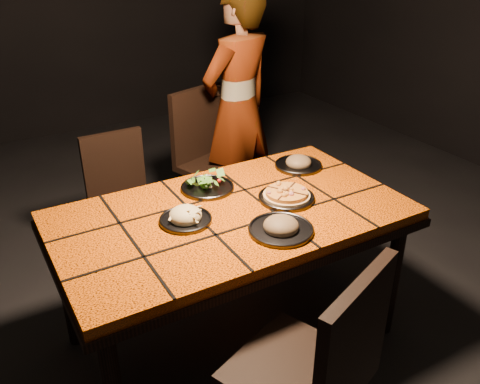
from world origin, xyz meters
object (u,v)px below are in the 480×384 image
dining_table (232,225)px  chair_far_right (209,152)px  plate_pizza (287,196)px  chair_far_left (121,192)px  plate_pasta (186,217)px  diner (238,110)px  chair_near (320,367)px

dining_table → chair_far_right: chair_far_right is taller
plate_pizza → chair_far_left: bearing=117.4°
chair_far_right → plate_pasta: size_ratio=4.18×
plate_pasta → chair_far_right: bearing=58.5°
chair_far_left → plate_pizza: bearing=-63.2°
dining_table → plate_pizza: (0.28, -0.03, 0.10)m
dining_table → plate_pizza: 0.30m
diner → plate_pasta: 1.37m
chair_far_right → plate_pizza: 1.15m
diner → chair_far_left: bearing=-9.8°
dining_table → chair_near: 0.82m
chair_far_left → chair_far_right: bearing=9.9°
chair_near → plate_pizza: 0.89m
dining_table → plate_pizza: size_ratio=5.21×
chair_near → diner: diner is taller
chair_far_left → plate_pasta: bearing=-90.0°
dining_table → diner: 1.27m
diner → chair_far_right: bearing=-19.4°
chair_far_right → diner: diner is taller
chair_near → chair_far_left: (-0.13, 1.77, -0.08)m
chair_far_left → plate_pasta: (0.01, -0.94, 0.29)m
chair_far_right → diner: (0.22, -0.01, 0.26)m
chair_far_left → diner: diner is taller
chair_near → diner: 2.05m
chair_far_right → plate_pizza: size_ratio=3.15×
plate_pizza → dining_table: bearing=173.2°
dining_table → plate_pasta: (-0.22, 0.02, 0.10)m
chair_far_left → plate_pasta: size_ratio=3.56×
chair_far_left → plate_pizza: size_ratio=2.68×
chair_near → plate_pasta: chair_near is taller
chair_far_left → plate_pizza: (0.51, -1.00, 0.29)m
chair_far_left → chair_far_right: 0.68m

